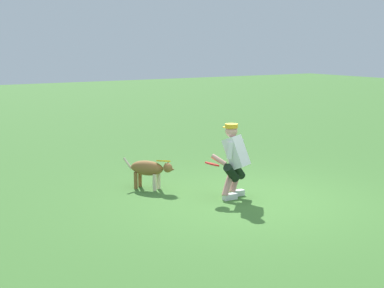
# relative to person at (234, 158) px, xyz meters

# --- Properties ---
(ground_plane) EXTENTS (60.00, 60.00, 0.00)m
(ground_plane) POSITION_rel_person_xyz_m (-0.12, 0.29, -0.70)
(ground_plane) COLOR #3C6D2D
(person) EXTENTS (0.70, 0.52, 1.29)m
(person) POSITION_rel_person_xyz_m (0.00, 0.00, 0.00)
(person) COLOR silver
(person) RESTS_ON ground_plane
(dog) EXTENTS (0.66, 0.91, 0.55)m
(dog) POSITION_rel_person_xyz_m (0.97, -1.31, -0.33)
(dog) COLOR olive
(dog) RESTS_ON ground_plane
(frisbee_flying) EXTENTS (0.37, 0.37, 0.08)m
(frisbee_flying) POSITION_rel_person_xyz_m (0.75, -1.16, -0.17)
(frisbee_flying) COLOR yellow
(frisbee_held) EXTENTS (0.35, 0.36, 0.11)m
(frisbee_held) POSITION_rel_person_xyz_m (0.35, -0.16, -0.09)
(frisbee_held) COLOR red
(frisbee_held) RESTS_ON person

